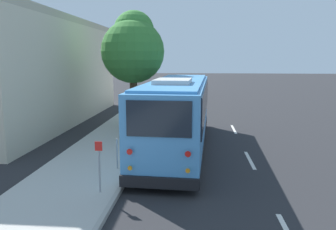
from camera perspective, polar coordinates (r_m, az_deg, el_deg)
The scene contains 14 objects.
ground_plane at distance 15.47m, azimuth 1.98°, elevation -5.72°, with size 160.00×160.00×0.00m, color #28282B.
sidewalk_slab at distance 15.96m, azimuth -10.04°, elevation -5.11°, with size 80.00×3.31×0.15m, color #B2AFA8.
curb_strip at distance 15.61m, azimuth -3.88°, elevation -5.31°, with size 80.00×0.14×0.15m, color #9D9A94.
shuttle_bus at distance 14.93m, azimuth 1.75°, elevation 0.74°, with size 11.07×3.00×3.35m.
parked_sedan_silver at distance 26.42m, azimuth 1.90°, elevation 2.14°, with size 4.57×1.88×1.32m.
parked_sedan_maroon at distance 32.46m, azimuth 2.87°, elevation 3.56°, with size 4.27×1.86×1.32m.
parked_sedan_blue at distance 38.08m, azimuth 3.29°, elevation 4.46°, with size 4.64×1.76×1.30m.
parked_sedan_white at distance 44.67m, azimuth 3.43°, elevation 5.24°, with size 4.67×1.81×1.29m.
street_tree at distance 20.08m, azimuth -6.09°, elevation 11.60°, with size 3.77×3.77×6.85m.
sign_post_near at distance 10.10m, azimuth -11.88°, elevation -8.75°, with size 0.06×0.22×1.58m.
sign_post_far at distance 12.18m, azimuth -8.87°, elevation -6.65°, with size 0.06×0.06×1.13m.
building_backdrop at distance 22.91m, azimuth -22.34°, elevation 6.63°, with size 17.00×6.04×6.70m.
lane_stripe_mid at distance 14.07m, azimuth 14.06°, elevation -7.60°, with size 2.40×0.14×0.01m, color silver.
lane_stripe_ahead at distance 19.82m, azimuth 11.37°, elevation -2.44°, with size 2.40×0.14×0.01m, color silver.
Camera 1 is at (-14.89, -0.76, 4.14)m, focal length 35.00 mm.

